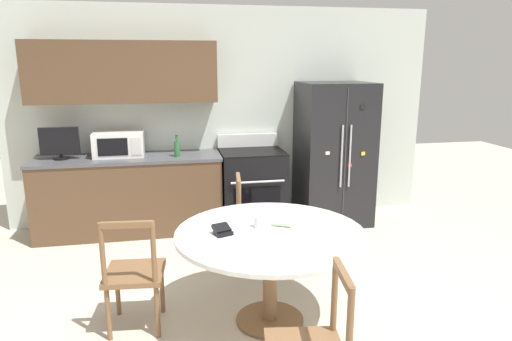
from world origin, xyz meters
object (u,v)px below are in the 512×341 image
wallet (222,231)px  oven_range (252,187)px  refrigerator (334,154)px  microwave (119,144)px  counter_bottle (177,148)px  dining_chair_far (255,223)px  dining_chair_left (134,274)px  candle_glass (259,223)px  countertop_tv (60,142)px

wallet → oven_range: bearing=73.8°
refrigerator → microwave: (-2.53, 0.13, 0.18)m
counter_bottle → dining_chair_far: counter_bottle is taller
refrigerator → oven_range: refrigerator is taller
counter_bottle → oven_range: bearing=4.1°
refrigerator → dining_chair_left: 3.05m
dining_chair_far → wallet: (-0.44, -0.99, 0.33)m
counter_bottle → microwave: bearing=167.5°
oven_range → counter_bottle: size_ratio=4.39×
oven_range → counter_bottle: counter_bottle is taller
dining_chair_far → wallet: dining_chair_far is taller
candle_glass → wallet: size_ratio=0.53×
refrigerator → candle_glass: 2.40m
candle_glass → microwave: bearing=119.4°
counter_bottle → candle_glass: 2.07m
wallet → counter_bottle: bearing=97.1°
oven_range → countertop_tv: 2.24m
countertop_tv → counter_bottle: 1.28m
dining_chair_far → countertop_tv: bearing=-114.2°
countertop_tv → dining_chair_far: (1.96, -1.17, -0.66)m
refrigerator → wallet: 2.65m
countertop_tv → counter_bottle: bearing=-4.1°
counter_bottle → candle_glass: size_ratio=2.93×
counter_bottle → candle_glass: (0.55, -1.98, -0.22)m
dining_chair_far → dining_chair_left: 1.41m
countertop_tv → dining_chair_left: 2.34m
oven_range → microwave: (-1.53, 0.08, 0.57)m
dining_chair_far → dining_chair_left: bearing=-43.7°
oven_range → dining_chair_left: size_ratio=1.20×
microwave → dining_chair_left: (0.26, -2.12, -0.60)m
counter_bottle → dining_chair_left: counter_bottle is taller
oven_range → dining_chair_left: bearing=-121.8°
candle_glass → dining_chair_far: bearing=80.9°
oven_range → counter_bottle: (-0.88, -0.06, 0.52)m
microwave → candle_glass: size_ratio=6.60×
candle_glass → refrigerator: bearing=56.2°
countertop_tv → candle_glass: 2.78m
microwave → refrigerator: bearing=-2.9°
oven_range → countertop_tv: countertop_tv is taller
candle_glass → counter_bottle: bearing=105.5°
countertop_tv → counter_bottle: size_ratio=1.68×
oven_range → counter_bottle: 1.03m
microwave → countertop_tv: countertop_tv is taller
dining_chair_far → counter_bottle: bearing=-140.6°
refrigerator → candle_glass: bearing=-123.8°
dining_chair_left → candle_glass: bearing=5.0°
dining_chair_far → wallet: size_ratio=5.65×
oven_range → microwave: bearing=177.0°
dining_chair_left → candle_glass: 1.00m
countertop_tv → candle_glass: bearing=-48.7°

